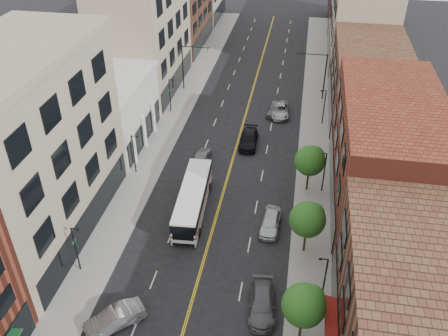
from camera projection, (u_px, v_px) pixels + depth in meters
The scene contains 29 objects.
sidewalk_left at pixel (169, 128), 65.76m from camera, with size 4.00×110.00×0.15m, color gray.
sidewalk_right at pixel (314, 141), 62.94m from camera, with size 4.00×110.00×0.15m, color gray.
bldg_l_tanoffice at pixel (26, 154), 43.82m from camera, with size 10.00×22.00×18.00m, color tan.
bldg_l_white at pixel (106, 113), 61.28m from camera, with size 10.00×14.00×8.00m, color silver.
bldg_l_far_a at pixel (143, 32), 72.29m from camera, with size 10.00×20.00×18.00m, color tan.
bldg_l_far_b at pixel (177, 6), 89.40m from camera, with size 10.00×20.00×15.00m, color #573023.
bldg_r_mid at pixel (386, 152), 49.66m from camera, with size 10.00×22.00×12.00m, color maroon.
bldg_r_far_a at pixel (369, 80), 67.31m from camera, with size 10.00×20.00×10.00m, color #573023.
bldg_r_far_b at pixel (361, 21), 83.26m from camera, with size 10.00×22.00×14.00m, color tan.
bldg_r_far_c at pixel (354, 0), 100.37m from camera, with size 10.00×18.00×11.00m, color #573023.
tree_r_1 at pixel (305, 304), 35.59m from camera, with size 3.40×3.40×5.59m.
tree_r_2 at pixel (309, 218), 43.72m from camera, with size 3.40×3.40×5.59m.
tree_r_3 at pixel (311, 160), 51.85m from camera, with size 3.40×3.40×5.59m.
lamp_l_1 at pixel (76, 247), 42.30m from camera, with size 0.81×0.55×5.05m.
lamp_l_2 at pixel (134, 152), 55.32m from camera, with size 0.81×0.55×5.05m.
lamp_l_3 at pixel (170, 94), 68.33m from camera, with size 0.81×0.55×5.05m.
lamp_r_1 at pixel (324, 278), 39.21m from camera, with size 0.81×0.55×5.05m.
lamp_r_2 at pixel (324, 170), 52.23m from camera, with size 0.81×0.55×5.05m.
lamp_r_3 at pixel (324, 105), 65.24m from camera, with size 0.81×0.55×5.05m.
signal_mast_left at pixel (187, 62), 73.79m from camera, with size 4.49×0.18×7.20m.
signal_mast_right at pixel (321, 71), 70.90m from camera, with size 4.49×0.18×7.20m.
city_bus at pixel (193, 198), 50.10m from camera, with size 3.30×11.63×2.96m.
car_angle_b at pixel (115, 319), 38.48m from camera, with size 1.74×4.98×1.64m, color #B1B5BA.
car_parked_mid at pixel (262, 304), 39.79m from camera, with size 2.17×5.33×1.55m, color #4D4E52.
car_parked_far at pixel (270, 222), 48.34m from camera, with size 1.95×4.84×1.65m, color #B2B5BA.
car_lane_behind at pixel (203, 156), 58.86m from camera, with size 1.36×3.89×1.28m, color #4D4C51.
car_lane_a at pixel (249, 139), 61.90m from camera, with size 2.26×5.55×1.61m, color black.
car_lane_b at pixel (280, 110), 68.84m from camera, with size 2.53×5.49×1.53m, color #9A9BA1.
car_lane_c at pixel (275, 109), 69.05m from camera, with size 1.88×4.68×1.59m, color #55545A.
Camera 1 is at (7.41, -20.23, 32.66)m, focal length 38.00 mm.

